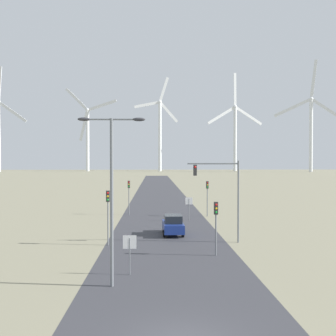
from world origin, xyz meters
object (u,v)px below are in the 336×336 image
Objects in this scene: wind_turbine_right at (235,130)px; wind_turbine_far_right at (311,126)px; stop_sign_near at (130,247)px; traffic_light_post_near_right at (216,216)px; car_approaching at (173,225)px; wind_turbine_center at (160,129)px; traffic_light_post_mid_left at (129,190)px; traffic_light_mast_overhead at (222,185)px; streetlamp at (112,179)px; stop_sign_far at (189,204)px; traffic_light_post_near_left at (108,205)px; traffic_light_post_mid_right at (207,191)px; wind_turbine_left at (88,132)px.

wind_turbine_right is 0.95× the size of wind_turbine_far_right.
stop_sign_near is 244.51m from wind_turbine_far_right.
car_approaching is at bearing 108.27° from traffic_light_post_near_right.
stop_sign_near is 243.83m from wind_turbine_center.
car_approaching is 0.06× the size of wind_turbine_right.
traffic_light_post_near_right is at bearing -113.54° from wind_turbine_far_right.
traffic_light_post_mid_left is 0.06× the size of wind_turbine_far_right.
streetlamp is at bearing -125.25° from traffic_light_mast_overhead.
wind_turbine_far_right is at bearing 64.65° from stop_sign_far.
wind_turbine_right reaches higher than traffic_light_mast_overhead.
wind_turbine_center is at bearing 89.50° from car_approaching.
traffic_light_post_mid_left is 19.43m from traffic_light_mast_overhead.
wind_turbine_far_right reaches higher than traffic_light_mast_overhead.
stop_sign_far is 9.01m from traffic_light_post_mid_left.
traffic_light_post_mid_left is at bearing -117.63° from wind_turbine_far_right.
streetlamp is 252.32m from wind_turbine_right.
wind_turbine_center is at bearing 90.17° from traffic_light_post_near_right.
traffic_light_post_near_left reaches higher than stop_sign_far.
traffic_light_post_near_left reaches higher than traffic_light_post_mid_right.
streetlamp reaches higher than stop_sign_near.
streetlamp is 2.11× the size of traffic_light_post_mid_right.
stop_sign_near is at bearing -74.77° from traffic_light_post_near_left.
wind_turbine_right is (50.58, 238.07, 24.92)m from traffic_light_post_near_right.
traffic_light_post_near_left reaches higher than traffic_light_post_near_right.
traffic_light_post_mid_left is 0.07× the size of wind_turbine_center.
wind_turbine_far_right reaches higher than stop_sign_near.
car_approaching is at bearing 136.86° from traffic_light_mast_overhead.
car_approaching is at bearing 75.94° from stop_sign_near.
traffic_light_post_near_right reaches higher than stop_sign_near.
wind_turbine_left reaches higher than traffic_light_post_near_right.
traffic_light_post_mid_left is 0.63× the size of traffic_light_mast_overhead.
stop_sign_near is (0.83, 2.13, -4.19)m from streetlamp.
traffic_light_post_near_left is at bearing 155.04° from traffic_light_post_near_right.
wind_turbine_right reaches higher than traffic_light_post_near_left.
stop_sign_near is 0.54× the size of traffic_light_post_near_left.
wind_turbine_left reaches higher than traffic_light_post_mid_right.
traffic_light_post_near_left is 237.78m from wind_turbine_far_right.
wind_turbine_center is at bearing 90.05° from stop_sign_far.
wind_turbine_far_right reaches higher than wind_turbine_left.
traffic_light_mast_overhead is at bearing -93.26° from traffic_light_post_mid_right.
stop_sign_far is 0.64× the size of car_approaching.
traffic_light_post_near_left is (-1.44, 10.47, -2.62)m from streetlamp.
wind_turbine_far_right reaches higher than traffic_light_post_mid_left.
traffic_light_post_near_left reaches higher than car_approaching.
car_approaching is (-4.78, -11.76, -2.25)m from traffic_light_post_mid_right.
stop_sign_far is 222.93m from wind_turbine_center.
traffic_light_post_near_left is 7.37m from car_approaching.
streetlamp is 16.15m from car_approaching.
streetlamp reaches higher than traffic_light_mast_overhead.
stop_sign_far is 223.35m from wind_turbine_far_right.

